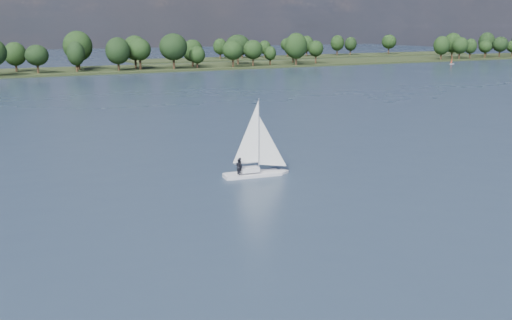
# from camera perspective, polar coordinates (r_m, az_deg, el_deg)

# --- Properties ---
(ground) EXTENTS (700.00, 700.00, 0.00)m
(ground) POSITION_cam_1_polar(r_m,az_deg,el_deg) (130.05, -15.29, 4.89)
(ground) COLOR #233342
(ground) RESTS_ON ground
(far_shore) EXTENTS (660.00, 40.00, 1.50)m
(far_shore) POSITION_cam_1_polar(r_m,az_deg,el_deg) (240.11, -21.25, 8.10)
(far_shore) COLOR black
(far_shore) RESTS_ON ground
(far_shore_back) EXTENTS (220.00, 30.00, 1.40)m
(far_shore_back) POSITION_cam_1_polar(r_m,az_deg,el_deg) (342.27, 5.68, 10.20)
(far_shore_back) COLOR black
(far_shore_back) RESTS_ON ground
(sailboat) EXTENTS (7.76, 3.08, 9.94)m
(sailboat) POSITION_cam_1_polar(r_m,az_deg,el_deg) (68.98, -0.30, 0.60)
(sailboat) COLOR silver
(sailboat) RESTS_ON ground
(dinghy_orange) EXTENTS (2.57, 1.33, 3.91)m
(dinghy_orange) POSITION_cam_1_polar(r_m,az_deg,el_deg) (292.93, 19.01, 9.23)
(dinghy_orange) COLOR white
(dinghy_orange) RESTS_ON ground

